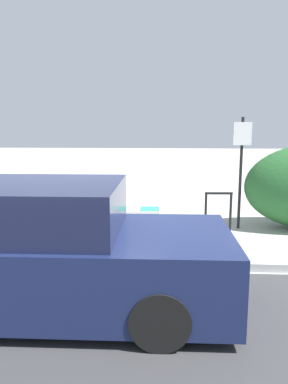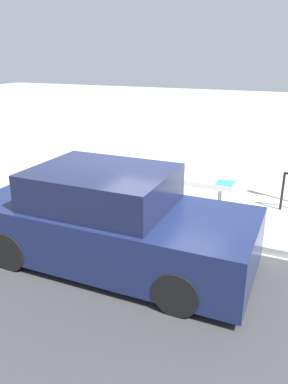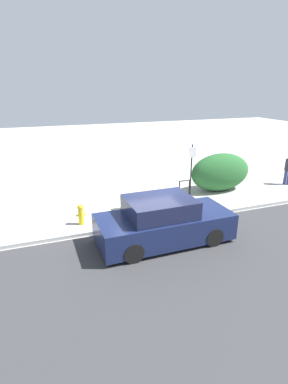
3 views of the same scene
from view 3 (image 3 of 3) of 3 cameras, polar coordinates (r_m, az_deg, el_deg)
The scene contains 10 objects.
ground_plane at distance 10.88m, azimuth 1.59°, elevation -6.13°, with size 60.00×60.00×0.00m, color #ADAAA3.
road_strip at distance 7.16m, azimuth 18.40°, elevation -22.87°, with size 60.00×10.00×0.01m.
curb at distance 10.85m, azimuth 1.60°, elevation -5.82°, with size 60.00×0.20×0.13m.
bench at distance 12.12m, azimuth -0.14°, elevation -0.82°, with size 1.84×0.42×0.57m.
bike_rack at distance 13.30m, azimuth 7.69°, elevation 0.93°, with size 0.55×0.08×0.83m.
sign_post at distance 13.53m, azimuth 9.03°, elevation 5.08°, with size 0.36×0.08×2.30m.
fire_hydrant at distance 10.94m, azimuth -11.91°, elevation -4.07°, with size 0.36×0.22×0.77m.
shrub_hedge at distance 14.51m, azimuth 14.33°, elevation 3.67°, with size 2.97×1.43×1.78m.
pedestrian at distance 16.58m, azimuth 25.78°, elevation 3.99°, with size 0.36×0.38×1.51m.
parked_car_near at distance 9.47m, azimuth 3.70°, elevation -5.78°, with size 4.27×1.85×1.49m.
Camera 3 is at (-3.67, -9.08, 4.73)m, focal length 28.00 mm.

